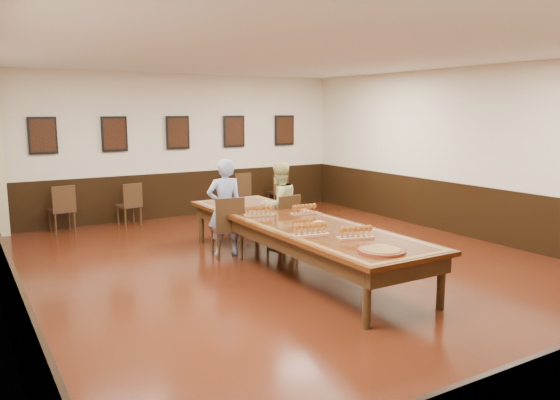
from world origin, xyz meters
TOP-DOWN VIEW (x-y plane):
  - floor at (0.00, 0.00)m, footprint 8.00×10.00m
  - ceiling at (0.00, 0.00)m, footprint 8.00×10.00m
  - wall_back at (0.00, 5.01)m, footprint 8.00×0.02m
  - wall_right at (4.01, 0.00)m, footprint 0.02×10.00m
  - chair_man at (-0.60, 1.21)m, footprint 0.55×0.59m
  - chair_woman at (0.47, 1.19)m, footprint 0.50×0.53m
  - spare_chair_a at (-2.60, 4.58)m, footprint 0.50×0.53m
  - spare_chair_b at (-1.27, 4.55)m, footprint 0.50×0.53m
  - spare_chair_c at (1.35, 4.66)m, footprint 0.49×0.53m
  - spare_chair_d at (2.42, 4.64)m, footprint 0.44×0.48m
  - person_man at (-0.58, 1.31)m, footprint 0.65×0.48m
  - person_woman at (0.46, 1.29)m, footprint 0.80×0.65m
  - pink_phone at (0.60, 0.35)m, footprint 0.13×0.15m
  - wainscoting at (0.00, 0.00)m, footprint 8.00×10.00m
  - conference_table at (0.00, 0.00)m, footprint 1.40×5.00m
  - posters at (0.00, 4.94)m, footprint 6.14×0.04m
  - flight_a at (-0.30, 0.63)m, footprint 0.48×0.27m
  - flight_b at (0.39, 0.39)m, footprint 0.46×0.18m
  - flight_c at (-0.39, -0.93)m, footprint 0.53×0.24m
  - flight_d at (0.02, -1.36)m, footprint 0.50×0.27m
  - red_plate_grp at (0.20, -0.27)m, footprint 0.19×0.19m
  - carved_platter at (-0.14, -2.05)m, footprint 0.63×0.63m

SIDE VIEW (x-z plane):
  - floor at x=0.00m, z-range -0.02..0.00m
  - spare_chair_d at x=2.42m, z-range 0.00..0.85m
  - spare_chair_b at x=-1.27m, z-range 0.00..0.90m
  - spare_chair_a at x=-2.60m, z-range 0.00..0.95m
  - spare_chair_c at x=1.35m, z-range 0.00..0.95m
  - chair_woman at x=0.47m, z-range 0.00..0.96m
  - wainscoting at x=0.00m, z-range 0.00..1.00m
  - chair_man at x=-0.60m, z-range 0.00..1.01m
  - conference_table at x=0.00m, z-range 0.23..0.99m
  - person_woman at x=0.46m, z-range 0.00..1.51m
  - pink_phone at x=0.60m, z-range 0.75..0.76m
  - red_plate_grp at x=0.20m, z-range 0.75..0.77m
  - carved_platter at x=-0.14m, z-range 0.75..0.79m
  - person_man at x=-0.58m, z-range 0.00..1.62m
  - flight_b at x=0.39m, z-range 0.74..0.91m
  - flight_a at x=-0.30m, z-range 0.74..0.92m
  - flight_d at x=0.02m, z-range 0.74..0.92m
  - flight_c at x=-0.39m, z-range 0.74..0.94m
  - wall_back at x=0.00m, z-range 0.00..3.20m
  - wall_right at x=4.01m, z-range 0.00..3.20m
  - posters at x=0.00m, z-range 1.53..2.27m
  - ceiling at x=0.00m, z-range 3.20..3.22m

